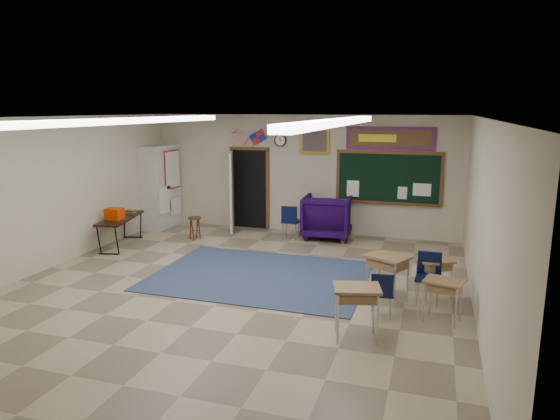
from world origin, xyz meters
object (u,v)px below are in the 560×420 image
(wingback_armchair, at_px, (327,216))
(wooden_stool, at_px, (195,228))
(folding_table, at_px, (121,230))
(student_desk_front_right, at_px, (434,276))
(student_desk_front_left, at_px, (387,276))

(wingback_armchair, bearing_deg, wooden_stool, 17.45)
(wingback_armchair, xyz_separation_m, folding_table, (-4.41, -2.21, -0.16))
(student_desk_front_right, relative_size, folding_table, 0.40)
(wingback_armchair, distance_m, wooden_stool, 3.27)
(student_desk_front_left, relative_size, folding_table, 0.47)
(wingback_armchair, height_order, student_desk_front_left, wingback_armchair)
(student_desk_front_left, xyz_separation_m, wooden_stool, (-4.88, 2.65, -0.15))
(wingback_armchair, distance_m, student_desk_front_right, 4.26)
(folding_table, relative_size, wooden_stool, 3.12)
(folding_table, bearing_deg, wooden_stool, 24.91)
(wingback_armchair, xyz_separation_m, student_desk_front_right, (2.58, -3.39, -0.16))
(student_desk_front_left, xyz_separation_m, folding_table, (-6.24, 1.59, -0.06))
(student_desk_front_right, xyz_separation_m, wooden_stool, (-5.62, 2.24, -0.09))
(wingback_armchair, xyz_separation_m, student_desk_front_left, (1.83, -3.80, -0.10))
(student_desk_front_right, distance_m, wooden_stool, 6.05)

